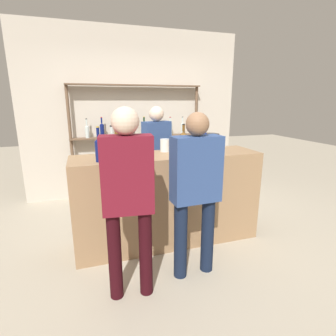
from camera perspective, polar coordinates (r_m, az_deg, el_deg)
The scene contains 14 objects.
ground_plane at distance 3.30m, azimuth 0.00°, elevation -15.30°, with size 16.00×16.00×0.00m, color #B2A893.
bar_counter at distance 3.07m, azimuth 0.00°, elevation -6.71°, with size 2.11×0.56×1.06m, color #997551.
back_wall at distance 4.69m, azimuth -7.19°, elevation 11.48°, with size 3.71×0.12×2.80m, color beige.
back_shelf at distance 4.53m, azimuth -6.66°, elevation 9.38°, with size 2.21×0.18×1.89m.
counter_bottle_0 at distance 2.63m, azimuth -14.79°, elevation 4.08°, with size 0.08×0.08×0.34m.
counter_bottle_1 at distance 2.97m, azimuth 8.01°, elevation 5.64°, with size 0.09×0.09×0.34m.
counter_bottle_2 at distance 2.99m, azimuth 3.37°, elevation 5.78°, with size 0.08×0.08×0.33m.
counter_bottle_3 at distance 2.89m, azimuth -7.95°, elevation 5.14°, with size 0.08×0.08×0.31m.
counter_bottle_4 at distance 2.82m, azimuth -11.98°, elevation 4.99°, with size 0.09×0.09×0.33m.
ice_bucket at distance 3.15m, azimuth 9.06°, elevation 5.57°, with size 0.22×0.22×0.20m.
cork_jar at distance 3.07m, azimuth -0.68°, elevation 4.96°, with size 0.11×0.11×0.15m.
server_behind_counter at distance 3.74m, azimuth -2.45°, elevation 3.47°, with size 0.43×0.28×1.56m.
customer_center at distance 2.38m, azimuth 6.06°, elevation -3.74°, with size 0.45×0.21×1.55m.
customer_left at distance 2.09m, azimuth -8.72°, elevation -5.08°, with size 0.42×0.22×1.60m.
Camera 1 is at (-0.88, -2.73, 1.64)m, focal length 28.00 mm.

